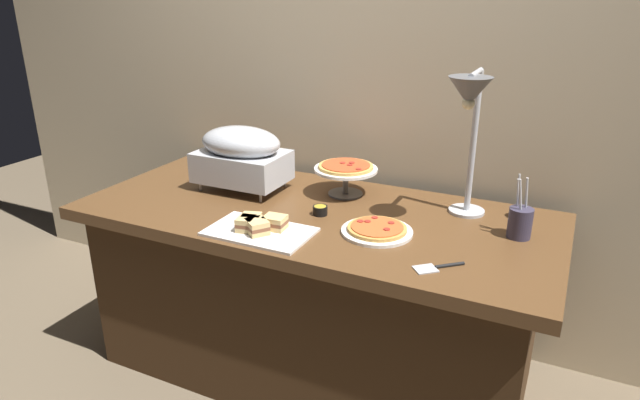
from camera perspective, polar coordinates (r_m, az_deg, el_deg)
name	(u,v)px	position (r m, az deg, el deg)	size (l,w,h in m)	color
ground_plane	(314,367)	(2.60, -0.57, -16.82)	(8.00, 8.00, 0.00)	brown
back_wall	(363,82)	(2.54, 4.44, 12.03)	(4.40, 0.04, 2.40)	#C6B593
buffet_table	(314,292)	(2.38, -0.60, -9.48)	(1.90, 0.84, 0.76)	brown
chafing_dish	(241,155)	(2.43, -8.09, 4.64)	(0.38, 0.26, 0.28)	#B7BABF
heat_lamp	(470,108)	(2.02, 15.16, 9.10)	(0.15, 0.32, 0.57)	#B7BABF
pizza_plate_front	(377,230)	(2.02, 5.88, -3.08)	(0.26, 0.26, 0.03)	white
pizza_plate_center	(346,171)	(2.36, 2.68, 3.03)	(0.27, 0.27, 0.14)	#595B60
sandwich_platter	(259,227)	(2.02, -6.30, -2.82)	(0.38, 0.23, 0.06)	white
sauce_cup_near	(519,212)	(2.28, 19.80, -1.21)	(0.07, 0.07, 0.04)	black
sauce_cup_far	(320,210)	(2.17, 0.01, -1.04)	(0.06, 0.06, 0.04)	black
utensil_holder	(520,222)	(2.09, 19.89, -2.12)	(0.08, 0.08, 0.23)	#383347
serving_spatula	(437,267)	(1.81, 11.97, -6.78)	(0.15, 0.14, 0.01)	#B7BABF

